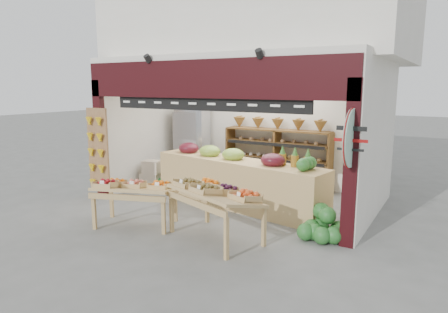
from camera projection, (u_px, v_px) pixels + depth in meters
ground at (230, 204)px, 8.65m from camera, size 60.00×60.00×0.00m
shop_structure at (265, 25)px, 9.33m from camera, size 6.36×5.12×5.40m
banana_board at (97, 150)px, 8.83m from camera, size 0.60×0.15×1.80m
gift_sign at (351, 138)px, 5.99m from camera, size 0.04×0.93×0.92m
back_shelving at (277, 144)px, 9.99m from camera, size 2.75×0.45×1.72m
refrigerator at (193, 143)px, 10.86m from camera, size 0.93×0.93×1.97m
cardboard_stack at (160, 178)px, 9.91m from camera, size 1.07×0.85×0.71m
mid_counter at (236, 181)px, 8.42m from camera, size 4.07×1.46×1.23m
display_table_left at (131, 188)px, 7.29m from camera, size 1.60×1.22×0.92m
display_table_right at (214, 192)px, 6.61m from camera, size 1.80×1.37×1.02m
watermelon_pile at (323, 228)px, 6.64m from camera, size 0.78×0.73×0.56m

